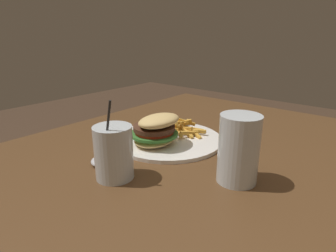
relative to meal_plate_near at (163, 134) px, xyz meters
name	(u,v)px	position (x,y,z in m)	size (l,w,h in m)	color
dining_table	(214,227)	(0.04, 0.21, -0.18)	(1.28, 1.13, 0.76)	brown
meal_plate_near	(163,134)	(0.00, 0.00, 0.00)	(0.31, 0.31, 0.10)	white
beer_glass	(238,150)	(0.06, 0.26, 0.04)	(0.08, 0.08, 0.15)	silver
juice_glass	(114,154)	(0.21, 0.05, 0.02)	(0.08, 0.08, 0.18)	silver
spoon	(101,160)	(0.19, -0.03, -0.02)	(0.12, 0.18, 0.02)	silver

